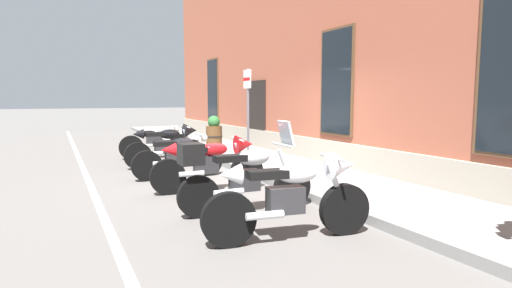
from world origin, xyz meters
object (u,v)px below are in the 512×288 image
object	(u,v)px
motorcycle_red_sport	(213,161)
motorcycle_silver_touring	(240,175)
barrel_planter	(214,133)
motorcycle_grey_naked	(157,142)
motorcycle_black_sport	(169,144)
parking_sign	(248,102)
motorcycle_black_naked	(179,156)
motorcycle_white_sport	(296,193)

from	to	relation	value
motorcycle_red_sport	motorcycle_silver_touring	size ratio (longest dim) A/B	0.99
motorcycle_red_sport	barrel_planter	distance (m)	5.96
motorcycle_grey_naked	motorcycle_black_sport	distance (m)	1.66
motorcycle_grey_naked	parking_sign	size ratio (longest dim) A/B	0.90
motorcycle_silver_touring	parking_sign	distance (m)	4.11
motorcycle_black_sport	motorcycle_red_sport	distance (m)	3.06
motorcycle_black_naked	barrel_planter	size ratio (longest dim) A/B	1.97
motorcycle_silver_touring	barrel_planter	world-z (taller)	motorcycle_silver_touring
motorcycle_red_sport	barrel_planter	bearing A→B (deg)	159.58
motorcycle_black_naked	parking_sign	xyz separation A→B (m)	(-0.49, 1.86, 1.16)
motorcycle_black_sport	motorcycle_black_naked	bearing A→B (deg)	-6.32
motorcycle_black_naked	motorcycle_silver_touring	xyz separation A→B (m)	(3.07, 0.09, 0.10)
motorcycle_white_sport	motorcycle_black_sport	bearing A→B (deg)	-179.75
motorcycle_black_naked	motorcycle_white_sport	bearing A→B (deg)	2.56
motorcycle_grey_naked	motorcycle_black_naked	distance (m)	3.23
motorcycle_silver_touring	motorcycle_white_sport	world-z (taller)	motorcycle_silver_touring
motorcycle_grey_naked	parking_sign	world-z (taller)	parking_sign
motorcycle_grey_naked	parking_sign	bearing A→B (deg)	30.83
motorcycle_grey_naked	parking_sign	distance (m)	3.38
motorcycle_black_sport	motorcycle_red_sport	bearing A→B (deg)	1.08
motorcycle_red_sport	barrel_planter	size ratio (longest dim) A/B	2.12
motorcycle_black_naked	barrel_planter	xyz separation A→B (m)	(-4.10, 2.31, 0.12)
motorcycle_red_sport	motorcycle_black_sport	bearing A→B (deg)	-178.92
motorcycle_white_sport	motorcycle_black_naked	bearing A→B (deg)	-177.44
motorcycle_black_sport	motorcycle_silver_touring	bearing A→B (deg)	-1.09
motorcycle_red_sport	motorcycle_white_sport	xyz separation A→B (m)	(2.98, -0.03, 0.02)
motorcycle_grey_naked	motorcycle_silver_touring	size ratio (longest dim) A/B	0.95
motorcycle_white_sport	barrel_planter	distance (m)	8.82
motorcycle_silver_touring	parking_sign	xyz separation A→B (m)	(-3.56, 1.78, 1.06)
motorcycle_red_sport	motorcycle_white_sport	size ratio (longest dim) A/B	1.00
motorcycle_grey_naked	barrel_planter	distance (m)	2.26
motorcycle_black_sport	motorcycle_silver_touring	xyz separation A→B (m)	(4.64, -0.09, -0.01)
motorcycle_black_sport	motorcycle_white_sport	world-z (taller)	motorcycle_black_sport
motorcycle_white_sport	barrel_planter	xyz separation A→B (m)	(-8.56, 2.11, 0.02)
motorcycle_black_sport	motorcycle_red_sport	world-z (taller)	motorcycle_black_sport
motorcycle_black_sport	motorcycle_silver_touring	distance (m)	4.64
motorcycle_black_sport	motorcycle_white_sport	distance (m)	6.04
motorcycle_silver_touring	parking_sign	bearing A→B (deg)	153.45
motorcycle_black_sport	parking_sign	distance (m)	2.26
motorcycle_grey_naked	motorcycle_silver_touring	xyz separation A→B (m)	(6.29, -0.15, 0.10)
motorcycle_red_sport	motorcycle_silver_touring	distance (m)	1.58
motorcycle_black_sport	barrel_planter	size ratio (longest dim) A/B	2.04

